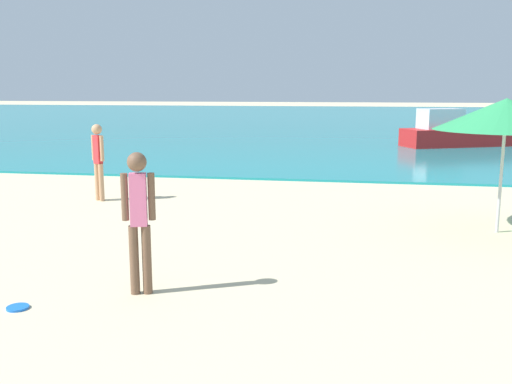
# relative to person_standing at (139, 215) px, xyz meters

# --- Properties ---
(water) EXTENTS (160.00, 60.00, 0.06)m
(water) POSITION_rel_person_standing_xyz_m (1.31, 38.20, -0.89)
(water) COLOR teal
(water) RESTS_ON ground
(person_standing) EXTENTS (0.36, 0.22, 1.62)m
(person_standing) POSITION_rel_person_standing_xyz_m (0.00, 0.00, 0.00)
(person_standing) COLOR brown
(person_standing) RESTS_ON ground
(frisbee) EXTENTS (0.23, 0.23, 0.03)m
(frisbee) POSITION_rel_person_standing_xyz_m (-1.13, -0.66, -0.91)
(frisbee) COLOR blue
(frisbee) RESTS_ON ground
(person_distant) EXTENTS (0.33, 0.22, 1.59)m
(person_distant) POSITION_rel_person_standing_xyz_m (-2.86, 5.02, -0.02)
(person_distant) COLOR tan
(person_distant) RESTS_ON ground
(boat_near) EXTENTS (4.54, 3.04, 1.48)m
(boat_near) POSITION_rel_person_standing_xyz_m (6.19, 17.51, -0.35)
(boat_near) COLOR red
(boat_near) RESTS_ON water
(beach_umbrella) EXTENTS (2.21, 2.21, 2.16)m
(beach_umbrella) POSITION_rel_person_standing_xyz_m (4.68, 3.65, 0.99)
(beach_umbrella) COLOR #B7B7BC
(beach_umbrella) RESTS_ON ground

